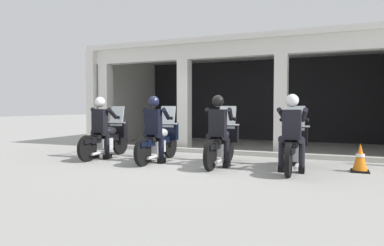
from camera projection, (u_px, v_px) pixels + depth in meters
name	position (u px, v px, depth m)	size (l,w,h in m)	color
ground_plane	(227.00, 148.00, 11.03)	(80.00, 80.00, 0.00)	#999993
station_building	(248.00, 84.00, 12.15)	(9.85, 4.65, 3.36)	black
kerb_strip	(225.00, 152.00, 9.61)	(9.35, 0.24, 0.12)	#B7B5AD
motorcycle_far_left	(108.00, 138.00, 9.03)	(0.62, 2.04, 1.35)	black
police_officer_far_left	(101.00, 122.00, 8.75)	(0.63, 0.61, 1.58)	black
motorcycle_center_left	(160.00, 141.00, 8.38)	(0.62, 2.04, 1.35)	black
police_officer_center_left	(154.00, 123.00, 8.10)	(0.63, 0.61, 1.58)	black
motorcycle_center_right	(222.00, 143.00, 7.83)	(0.62, 2.04, 1.35)	black
police_officer_center_right	(218.00, 124.00, 7.54)	(0.63, 0.61, 1.58)	black
motorcycle_far_right	(293.00, 146.00, 7.18)	(0.62, 2.04, 1.35)	black
police_officer_far_right	(292.00, 126.00, 6.90)	(0.63, 0.61, 1.58)	black
traffic_cone_flank	(360.00, 158.00, 6.94)	(0.34, 0.34, 0.59)	black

